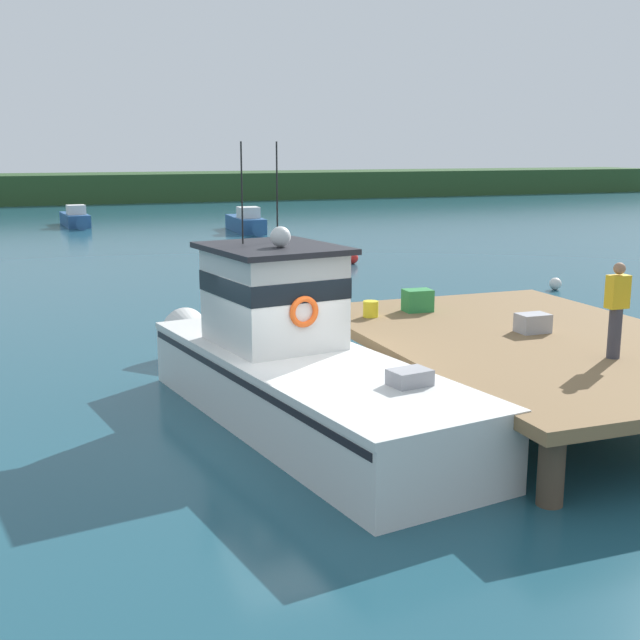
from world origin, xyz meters
The scene contains 14 objects.
ground_plane centered at (0.00, 0.00, 0.00)m, with size 200.00×200.00×0.00m, color #1E4C5B.
dock centered at (4.80, 0.00, 1.07)m, with size 6.00×9.00×1.20m.
main_fishing_boat centered at (0.11, 0.57, 1.01)m, with size 3.82×9.97×4.80m.
crate_single_far centered at (4.98, 0.40, 1.38)m, with size 0.60×0.44×0.36m, color #9E9EA3.
crate_stack_mid_dock centered at (3.84, 3.03, 1.44)m, with size 0.60×0.44×0.48m, color #2D8442.
bait_bucket centered at (2.64, 2.83, 1.37)m, with size 0.32×0.32×0.34m, color yellow.
deckhand_by_the_boat centered at (5.09, -1.75, 2.06)m, with size 0.36×0.22×1.63m.
moored_boat_far_right centered at (8.11, 32.25, 0.49)m, with size 1.61×5.61×1.42m.
moored_boat_outer_mooring centered at (-0.68, 38.94, 0.45)m, with size 1.55×5.16×1.30m.
mooring_buoy_outer centered at (6.28, 6.67, 0.19)m, with size 0.38×0.38×0.38m, color red.
mooring_buoy_inshore centered at (12.63, 10.05, 0.20)m, with size 0.41×0.41×0.41m, color silver.
mooring_buoy_spare_mooring centered at (7.37, 17.59, 0.23)m, with size 0.46×0.46×0.46m, color red.
mooring_buoy_channel_marker centered at (8.70, 18.24, 0.23)m, with size 0.46×0.46×0.46m, color red.
far_shoreline centered at (0.00, 62.00, 1.20)m, with size 120.00×8.00×2.40m, color #284723.
Camera 1 is at (-4.29, -12.66, 4.71)m, focal length 46.19 mm.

